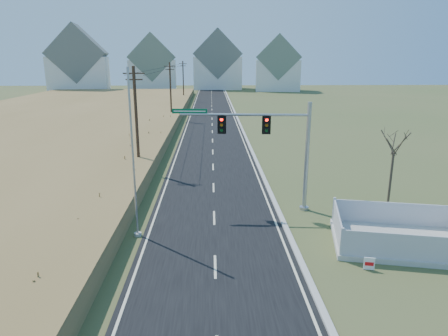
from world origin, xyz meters
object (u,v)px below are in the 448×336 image
open_sign (369,264)px  flagpole (134,173)px  bare_tree (395,141)px  traffic_signal_mast (278,145)px  fence_enclosure (401,240)px

open_sign → flagpole: (-11.51, 4.11, 3.34)m
bare_tree → open_sign: bearing=-118.3°
traffic_signal_mast → fence_enclosure: bearing=-38.3°
traffic_signal_mast → flagpole: flagpole is taller
traffic_signal_mast → bare_tree: 7.92m
fence_enclosure → bare_tree: bearing=83.9°
traffic_signal_mast → fence_enclosure: 8.94m
open_sign → bare_tree: 10.76m
flagpole → bare_tree: size_ratio=1.69×
open_sign → flagpole: flagpole is taller
open_sign → flagpole: bearing=171.6°
fence_enclosure → bare_tree: size_ratio=1.43×
open_sign → bare_tree: bare_tree is taller
traffic_signal_mast → flagpole: 9.24m
traffic_signal_mast → bare_tree: (7.87, 0.81, 0.05)m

